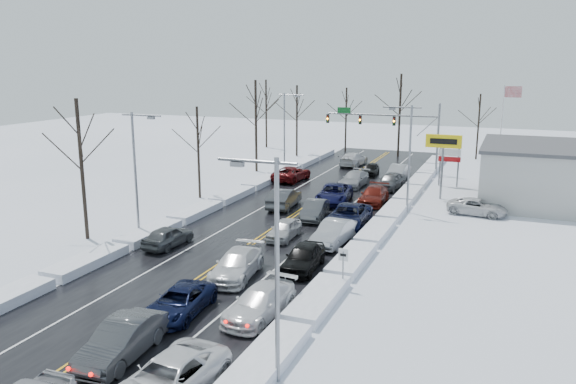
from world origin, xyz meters
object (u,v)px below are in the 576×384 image
at_px(traffic_signal_mast, 394,124).
at_px(oncoming_car_0, 284,207).
at_px(flagpole, 503,123).
at_px(tires_plus_sign, 443,146).

xyz_separation_m(traffic_signal_mast, oncoming_car_0, (-5.21, -20.42, -5.48)).
bearing_deg(oncoming_car_0, traffic_signal_mast, -109.05).
height_order(flagpole, oncoming_car_0, flagpole).
xyz_separation_m(traffic_signal_mast, tires_plus_sign, (7.05, -12.00, -0.49)).
xyz_separation_m(tires_plus_sign, oncoming_car_0, (-12.26, -8.43, -4.99)).
relative_size(flagpole, oncoming_car_0, 1.95).
bearing_deg(traffic_signal_mast, tires_plus_sign, -59.54).
relative_size(traffic_signal_mast, oncoming_car_0, 2.59).
bearing_deg(tires_plus_sign, traffic_signal_mast, 120.46).
distance_m(flagpole, oncoming_car_0, 28.72).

